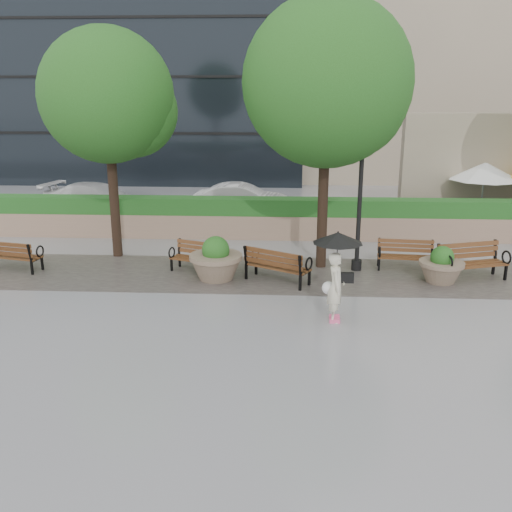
# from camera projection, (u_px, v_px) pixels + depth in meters

# --- Properties ---
(ground) EXTENTS (100.00, 100.00, 0.00)m
(ground) POSITION_uv_depth(u_px,v_px,m) (275.00, 317.00, 12.60)
(ground) COLOR gray
(ground) RESTS_ON ground
(cobble_strip) EXTENTS (28.00, 3.20, 0.01)m
(cobble_strip) POSITION_uv_depth(u_px,v_px,m) (277.00, 275.00, 15.47)
(cobble_strip) COLOR #383330
(cobble_strip) RESTS_ON ground
(hedge_wall) EXTENTS (24.00, 0.80, 1.35)m
(hedge_wall) POSITION_uv_depth(u_px,v_px,m) (280.00, 219.00, 19.11)
(hedge_wall) COLOR #93785F
(hedge_wall) RESTS_ON ground
(asphalt_street) EXTENTS (40.00, 7.00, 0.00)m
(asphalt_street) POSITION_uv_depth(u_px,v_px,m) (281.00, 213.00, 23.13)
(asphalt_street) COLOR black
(asphalt_street) RESTS_ON ground
(bench_0) EXTENTS (1.70, 0.98, 0.86)m
(bench_0) POSITION_uv_depth(u_px,v_px,m) (13.00, 261.00, 15.79)
(bench_0) COLOR brown
(bench_0) RESTS_ON ground
(bench_1) EXTENTS (1.63, 1.11, 0.82)m
(bench_1) POSITION_uv_depth(u_px,v_px,m) (198.00, 264.00, 15.62)
(bench_1) COLOR brown
(bench_1) RESTS_ON ground
(bench_2) EXTENTS (1.81, 1.45, 0.92)m
(bench_2) POSITION_uv_depth(u_px,v_px,m) (277.00, 272.00, 14.79)
(bench_2) COLOR brown
(bench_2) RESTS_ON ground
(bench_3) EXTENTS (1.58, 0.75, 0.82)m
(bench_3) POSITION_uv_depth(u_px,v_px,m) (405.00, 261.00, 15.85)
(bench_3) COLOR brown
(bench_3) RESTS_ON ground
(bench_4) EXTENTS (1.91, 1.21, 0.96)m
(bench_4) POSITION_uv_depth(u_px,v_px,m) (472.00, 270.00, 14.99)
(bench_4) COLOR brown
(bench_4) RESTS_ON ground
(planter_left) EXTENTS (1.40, 1.40, 1.17)m
(planter_left) POSITION_uv_depth(u_px,v_px,m) (216.00, 263.00, 14.99)
(planter_left) COLOR #7F6B56
(planter_left) RESTS_ON ground
(planter_right) EXTENTS (1.16, 1.16, 0.97)m
(planter_right) POSITION_uv_depth(u_px,v_px,m) (441.00, 268.00, 14.79)
(planter_right) COLOR #7F6B56
(planter_right) RESTS_ON ground
(lamppost) EXTENTS (0.28, 0.28, 4.20)m
(lamppost) POSITION_uv_depth(u_px,v_px,m) (360.00, 205.00, 15.35)
(lamppost) COLOR black
(lamppost) RESTS_ON ground
(tree_0) EXTENTS (3.80, 3.76, 6.55)m
(tree_0) POSITION_uv_depth(u_px,v_px,m) (113.00, 100.00, 16.01)
(tree_0) COLOR black
(tree_0) RESTS_ON ground
(tree_1) EXTENTS (4.43, 4.43, 7.23)m
(tree_1) POSITION_uv_depth(u_px,v_px,m) (332.00, 87.00, 14.86)
(tree_1) COLOR black
(tree_1) RESTS_ON ground
(patio_umb_white) EXTENTS (2.50, 2.50, 2.30)m
(patio_umb_white) POSITION_uv_depth(u_px,v_px,m) (485.00, 172.00, 20.41)
(patio_umb_white) COLOR black
(patio_umb_white) RESTS_ON ground
(car_left) EXTENTS (4.76, 2.79, 1.29)m
(car_left) POSITION_uv_depth(u_px,v_px,m) (99.00, 200.00, 22.32)
(car_left) COLOR silver
(car_left) RESTS_ON ground
(car_right) EXTENTS (3.82, 1.56, 1.23)m
(car_right) POSITION_uv_depth(u_px,v_px,m) (242.00, 199.00, 22.65)
(car_right) COLOR silver
(car_right) RESTS_ON ground
(pedestrian) EXTENTS (1.07, 1.07, 1.96)m
(pedestrian) POSITION_uv_depth(u_px,v_px,m) (336.00, 268.00, 12.13)
(pedestrian) COLOR beige
(pedestrian) RESTS_ON ground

